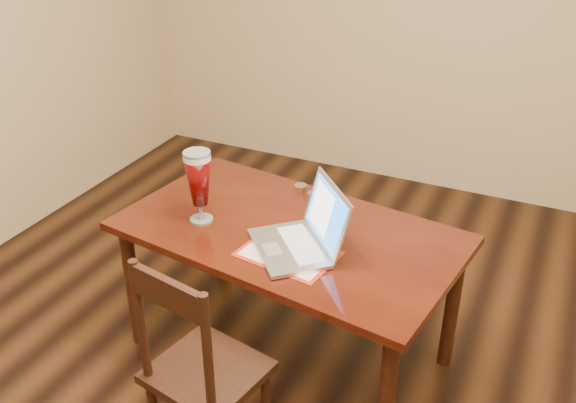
% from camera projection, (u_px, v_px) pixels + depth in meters
% --- Properties ---
extents(dining_table, '(1.52, 1.00, 0.99)m').
position_uv_depth(dining_table, '(284.00, 241.00, 2.73)').
color(dining_table, '#451709').
rests_on(dining_table, ground).
extents(dining_chair, '(0.44, 0.43, 0.90)m').
position_uv_depth(dining_chair, '(201.00, 371.00, 2.31)').
color(dining_chair, black).
rests_on(dining_chair, ground).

